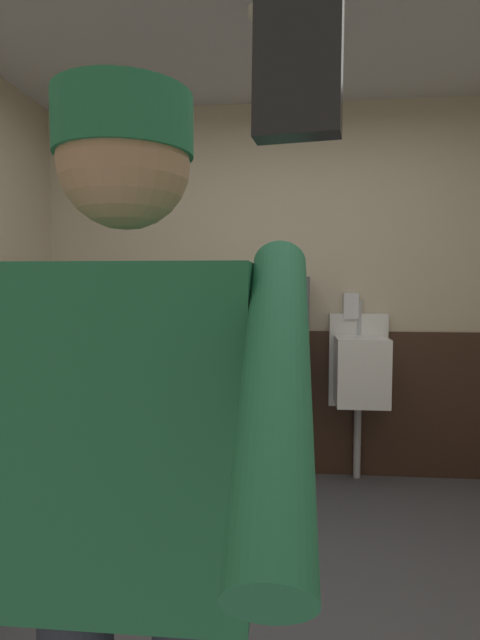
# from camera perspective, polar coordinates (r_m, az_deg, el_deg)

# --- Properties ---
(wall_back) EXTENTS (4.07, 0.12, 2.60)m
(wall_back) POSITION_cam_1_polar(r_m,az_deg,el_deg) (3.59, 5.58, 3.28)
(wall_back) COLOR beige
(wall_back) RESTS_ON ground_plane
(wainscot_band_back) EXTENTS (3.47, 0.03, 1.02)m
(wainscot_band_back) POSITION_cam_1_polar(r_m,az_deg,el_deg) (3.62, 5.49, -9.33)
(wainscot_band_back) COLOR #382319
(wainscot_band_back) RESTS_ON ground_plane
(downlight_far) EXTENTS (0.14, 0.14, 0.03)m
(downlight_far) POSITION_cam_1_polar(r_m,az_deg,el_deg) (2.66, 2.62, 31.76)
(downlight_far) COLOR white
(urinal_left) EXTENTS (0.40, 0.34, 1.24)m
(urinal_left) POSITION_cam_1_polar(r_m,az_deg,el_deg) (3.43, 1.08, -5.53)
(urinal_left) COLOR white
(urinal_left) RESTS_ON ground_plane
(urinal_middle) EXTENTS (0.40, 0.34, 1.24)m
(urinal_middle) POSITION_cam_1_polar(r_m,az_deg,el_deg) (3.46, 13.63, -5.58)
(urinal_middle) COLOR white
(urinal_middle) RESTS_ON ground_plane
(privacy_divider_panel) EXTENTS (0.04, 0.40, 0.90)m
(privacy_divider_panel) POSITION_cam_1_polar(r_m,az_deg,el_deg) (3.33, 7.45, -2.86)
(privacy_divider_panel) COLOR #4C4C51
(person) EXTENTS (0.67, 0.60, 1.68)m
(person) POSITION_cam_1_polar(r_m,az_deg,el_deg) (0.97, -12.69, -17.62)
(person) COLOR #2D3342
(person) RESTS_ON ground_plane
(cell_phone) EXTENTS (0.06, 0.04, 0.11)m
(cell_phone) POSITION_cam_1_polar(r_m,az_deg,el_deg) (0.39, 6.54, 27.74)
(cell_phone) COLOR black
(soap_dispenser) EXTENTS (0.10, 0.07, 0.18)m
(soap_dispenser) POSITION_cam_1_polar(r_m,az_deg,el_deg) (3.52, 12.56, 1.60)
(soap_dispenser) COLOR silver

